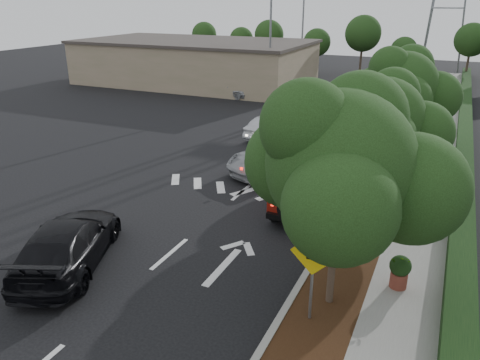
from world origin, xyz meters
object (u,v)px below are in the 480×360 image
Objects in this scene: red_jeep at (309,185)px; black_suv_oncoming at (68,243)px; silver_suv_ahead at (278,156)px; speed_hump_sign at (313,265)px.

red_jeep is 9.25m from black_suv_oncoming.
red_jeep is at bearing -30.89° from silver_suv_ahead.
speed_hump_sign is at bearing -41.99° from silver_suv_ahead.
speed_hump_sign is (4.82, -10.64, 0.99)m from silver_suv_ahead.
speed_hump_sign is at bearing -70.96° from red_jeep.
silver_suv_ahead is at bearing 127.33° from red_jeep.
black_suv_oncoming reaches higher than silver_suv_ahead.
black_suv_oncoming is at bearing -81.69° from silver_suv_ahead.
speed_hump_sign reaches higher than silver_suv_ahead.
silver_suv_ahead is (-2.71, 3.80, -0.32)m from red_jeep.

